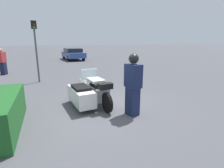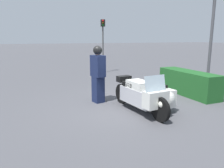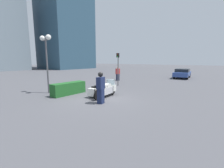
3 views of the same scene
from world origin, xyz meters
TOP-DOWN VIEW (x-y plane):
  - ground_plane at (0.00, 0.00)m, footprint 160.00×160.00m
  - police_motorcycle at (0.72, 0.41)m, footprint 2.47×1.24m
  - officer_rider at (-0.61, -0.65)m, footprint 0.55×0.40m
  - hedge_bush_curbside at (-0.31, 2.79)m, footprint 2.60×0.73m
  - twin_lamp_post at (-0.95, 4.41)m, footprint 0.38×1.21m
  - traffic_light_near at (4.95, 2.12)m, footprint 0.23×0.27m
  - parked_car_background at (15.73, -1.26)m, footprint 4.55×2.26m
  - pedestrian_bystander at (8.03, 4.35)m, footprint 0.55×0.45m
  - office_building_side at (21.50, 33.28)m, footprint 13.03×12.06m

SIDE VIEW (x-z plane):
  - ground_plane at x=0.00m, z-range 0.00..0.00m
  - hedge_bush_curbside at x=-0.31m, z-range 0.00..0.87m
  - police_motorcycle at x=0.72m, z-range -0.11..1.04m
  - parked_car_background at x=15.73m, z-range 0.05..1.36m
  - pedestrian_bystander at x=8.03m, z-range 0.00..1.69m
  - officer_rider at x=-0.61m, z-range 0.05..1.89m
  - traffic_light_near at x=4.95m, z-range 0.52..3.67m
  - twin_lamp_post at x=-0.95m, z-range 1.24..5.53m
  - office_building_side at x=21.50m, z-range 0.00..34.73m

